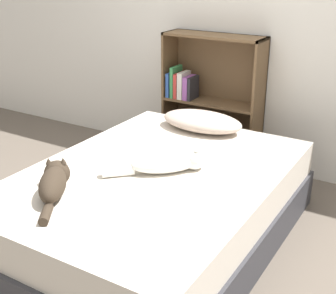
# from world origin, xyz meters

# --- Properties ---
(ground_plane) EXTENTS (8.00, 8.00, 0.00)m
(ground_plane) POSITION_xyz_m (0.00, 0.00, 0.00)
(ground_plane) COLOR brown
(wall_back) EXTENTS (8.00, 0.06, 2.50)m
(wall_back) POSITION_xyz_m (0.00, 1.39, 1.25)
(wall_back) COLOR silver
(wall_back) RESTS_ON ground_plane
(bed) EXTENTS (1.39, 1.94, 0.47)m
(bed) POSITION_xyz_m (0.00, 0.00, 0.23)
(bed) COLOR #333338
(bed) RESTS_ON ground_plane
(pillow) EXTENTS (0.61, 0.34, 0.13)m
(pillow) POSITION_xyz_m (-0.09, 0.77, 0.53)
(pillow) COLOR #B29E8E
(pillow) RESTS_ON bed
(cat_light) EXTENTS (0.49, 0.48, 0.17)m
(cat_light) POSITION_xyz_m (0.08, 0.04, 0.53)
(cat_light) COLOR white
(cat_light) RESTS_ON bed
(cat_dark) EXTENTS (0.34, 0.44, 0.16)m
(cat_dark) POSITION_xyz_m (-0.30, -0.52, 0.54)
(cat_dark) COLOR #33281E
(cat_dark) RESTS_ON bed
(bookshelf) EXTENTS (0.81, 0.26, 1.08)m
(bookshelf) POSITION_xyz_m (-0.27, 1.26, 0.55)
(bookshelf) COLOR brown
(bookshelf) RESTS_ON ground_plane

